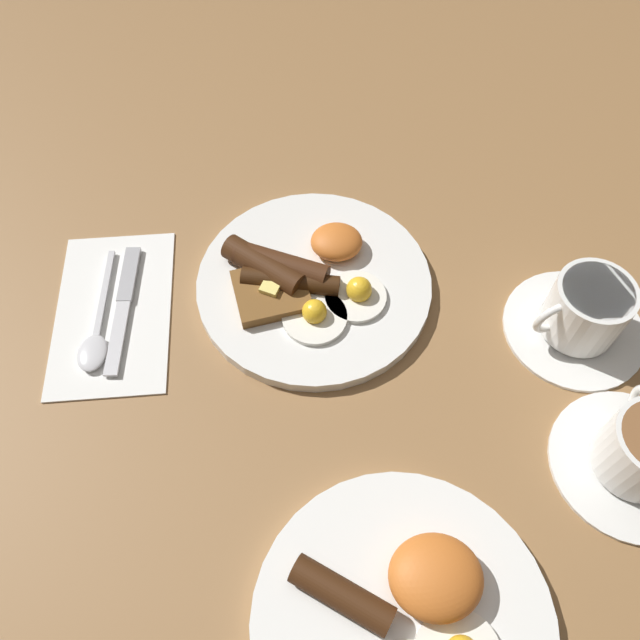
{
  "coord_description": "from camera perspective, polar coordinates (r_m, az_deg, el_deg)",
  "views": [
    {
      "loc": [
        -0.0,
        0.42,
        0.59
      ],
      "look_at": [
        -0.01,
        0.06,
        0.03
      ],
      "focal_mm": 35.0,
      "sensor_mm": 36.0,
      "label": 1
    }
  ],
  "objects": [
    {
      "name": "ground_plane",
      "position": [
        0.72,
        -0.63,
        2.97
      ],
      "size": [
        3.0,
        3.0,
        0.0
      ],
      "primitive_type": "plane",
      "color": "olive"
    },
    {
      "name": "breakfast_plate_near",
      "position": [
        0.71,
        -1.11,
        3.58
      ],
      "size": [
        0.27,
        0.27,
        0.04
      ],
      "color": "white",
      "rests_on": "ground_plane"
    },
    {
      "name": "breakfast_plate_far",
      "position": [
        0.59,
        7.88,
        -25.41
      ],
      "size": [
        0.26,
        0.26,
        0.05
      ],
      "color": "white",
      "rests_on": "ground_plane"
    },
    {
      "name": "teacup_near",
      "position": [
        0.72,
        22.79,
        0.5
      ],
      "size": [
        0.16,
        0.16,
        0.08
      ],
      "color": "white",
      "rests_on": "ground_plane"
    },
    {
      "name": "teacup_far",
      "position": [
        0.67,
        27.23,
        -10.76
      ],
      "size": [
        0.16,
        0.16,
        0.07
      ],
      "color": "white",
      "rests_on": "ground_plane"
    },
    {
      "name": "napkin",
      "position": [
        0.74,
        -18.46,
        0.83
      ],
      "size": [
        0.14,
        0.23,
        0.01
      ],
      "primitive_type": "cube",
      "rotation": [
        0.0,
        0.0,
        0.07
      ],
      "color": "white",
      "rests_on": "ground_plane"
    },
    {
      "name": "knife",
      "position": [
        0.74,
        -17.55,
        1.69
      ],
      "size": [
        0.02,
        0.17,
        0.01
      ],
      "rotation": [
        0.0,
        0.0,
        1.57
      ],
      "color": "silver",
      "rests_on": "napkin"
    },
    {
      "name": "spoon",
      "position": [
        0.72,
        -19.95,
        -1.62
      ],
      "size": [
        0.03,
        0.16,
        0.01
      ],
      "rotation": [
        0.0,
        0.0,
        1.58
      ],
      "color": "silver",
      "rests_on": "napkin"
    }
  ]
}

